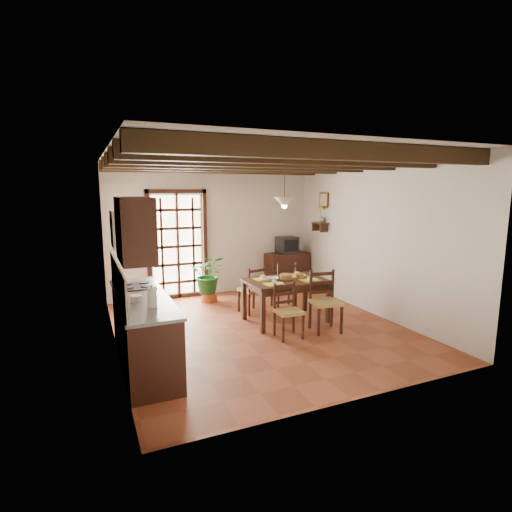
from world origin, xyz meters
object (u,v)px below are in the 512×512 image
sideboard (287,271)px  pendant_lamp (284,201)px  potted_plant (209,274)px  chair_far_left (252,298)px  dining_table (286,285)px  chair_near_left (288,321)px  crt_tv (287,245)px  kitchen_counter (143,329)px  chair_near_right (325,313)px  chair_far_right (284,294)px

sideboard → pendant_lamp: bearing=-123.6°
potted_plant → sideboard: bearing=10.0°
sideboard → potted_plant: 2.01m
pendant_lamp → chair_far_left: bearing=120.6°
dining_table → chair_near_left: 0.87m
crt_tv → kitchen_counter: bearing=-144.7°
chair_near_right → crt_tv: bearing=84.3°
chair_far_right → potted_plant: potted_plant is taller
dining_table → potted_plant: (-0.87, 1.71, -0.08)m
chair_near_right → kitchen_counter: bearing=-168.9°
chair_near_right → sideboard: bearing=84.4°
chair_near_left → crt_tv: size_ratio=1.92×
chair_near_left → potted_plant: 2.49m
kitchen_counter → dining_table: 2.64m
chair_far_left → crt_tv: 2.13m
dining_table → chair_far_left: chair_far_left is taller
kitchen_counter → potted_plant: 2.98m
chair_far_right → crt_tv: (0.78, 1.35, 0.74)m
pendant_lamp → chair_near_right: bearing=-65.8°
crt_tv → pendant_lamp: size_ratio=0.52×
pendant_lamp → chair_near_left: bearing=-112.2°
pendant_lamp → crt_tv: bearing=60.5°
chair_near_left → chair_far_left: chair_far_left is taller
sideboard → chair_far_left: bearing=-141.0°
chair_far_left → pendant_lamp: (0.35, -0.59, 1.80)m
chair_near_left → kitchen_counter: bearing=-176.9°
chair_far_right → sideboard: bearing=-114.9°
chair_near_left → pendant_lamp: pendant_lamp is taller
kitchen_counter → sideboard: 4.60m
dining_table → sideboard: sideboard is taller
dining_table → crt_tv: bearing=60.7°
chair_far_left → sideboard: 2.00m
crt_tv → chair_near_left: bearing=-120.1°
dining_table → pendant_lamp: 1.43m
chair_far_right → sideboard: 1.57m
chair_near_right → potted_plant: potted_plant is taller
chair_near_right → pendant_lamp: bearing=123.8°
kitchen_counter → potted_plant: bearing=56.3°
chair_far_right → potted_plant: bearing=-34.9°
dining_table → chair_near_left: bearing=-116.0°
pendant_lamp → dining_table: bearing=-90.0°
dining_table → sideboard: size_ratio=1.41×
potted_plant → dining_table: bearing=-63.0°
dining_table → chair_far_right: size_ratio=1.51×
chair_far_right → pendant_lamp: bearing=66.5°
sideboard → crt_tv: crt_tv is taller
sideboard → chair_near_right: bearing=-109.4°
kitchen_counter → chair_far_right: (2.85, 1.47, -0.19)m
chair_near_left → crt_tv: 3.20m
crt_tv → potted_plant: (-1.98, -0.34, -0.45)m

